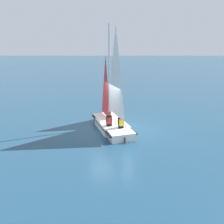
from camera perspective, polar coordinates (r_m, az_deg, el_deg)
name	(u,v)px	position (r m, az deg, el deg)	size (l,w,h in m)	color
ground_plane	(112,129)	(12.29, 0.00, -4.50)	(260.00, 260.00, 0.00)	navy
sailboat_main	(112,115)	(11.98, 0.05, -0.74)	(2.55, 4.05, 5.59)	white
sailor_helm	(109,122)	(11.57, -0.76, -2.52)	(0.38, 0.40, 1.16)	black
sailor_crew	(121,124)	(11.29, 2.33, -3.02)	(0.38, 0.40, 1.16)	black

